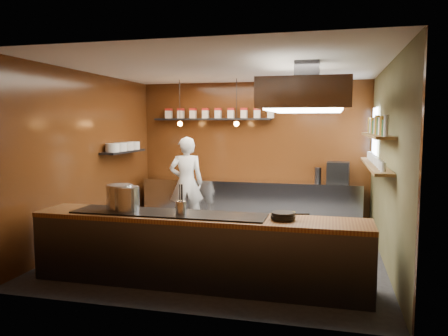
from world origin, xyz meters
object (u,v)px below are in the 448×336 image
(extractor_hood, at_px, (307,96))
(espresso_machine, at_px, (338,173))
(chef, at_px, (186,183))
(stockpot_small, at_px, (120,197))
(stockpot_large, at_px, (127,199))

(extractor_hood, distance_m, espresso_machine, 2.98)
(espresso_machine, bearing_deg, chef, -158.57)
(extractor_hood, distance_m, stockpot_small, 3.02)
(espresso_machine, relative_size, chef, 0.23)
(extractor_hood, bearing_deg, stockpot_small, -154.39)
(extractor_hood, distance_m, chef, 3.36)
(stockpot_small, height_order, chef, chef)
(extractor_hood, height_order, espresso_machine, extractor_hood)
(extractor_hood, xyz_separation_m, espresso_machine, (0.51, 2.59, -1.39))
(stockpot_small, bearing_deg, extractor_hood, 25.61)
(stockpot_large, relative_size, espresso_machine, 0.78)
(espresso_machine, height_order, chef, chef)
(stockpot_small, distance_m, chef, 2.86)
(stockpot_large, xyz_separation_m, espresso_machine, (2.79, 3.81, 0.01))
(extractor_hood, xyz_separation_m, stockpot_small, (-2.42, -1.16, -1.40))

